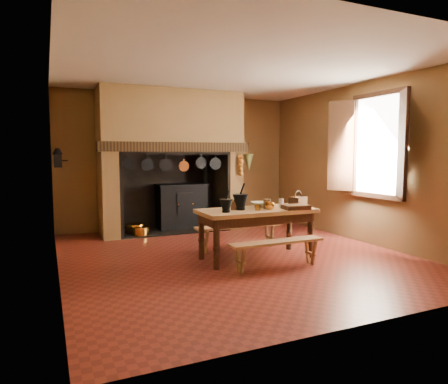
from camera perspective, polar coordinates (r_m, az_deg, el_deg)
name	(u,v)px	position (r m, az deg, el deg)	size (l,w,h in m)	color
floor	(234,255)	(6.23, 1.43, -9.03)	(5.50, 5.50, 0.00)	maroon
ceiling	(234,69)	(6.15, 1.50, 17.10)	(5.50, 5.50, 0.00)	silver
back_wall	(179,161)	(8.59, -6.47, 4.38)	(5.00, 0.02, 2.80)	brown
wall_left	(54,167)	(5.45, -23.07, 3.36)	(0.02, 5.50, 2.80)	brown
wall_right	(362,163)	(7.45, 19.13, 3.95)	(0.02, 5.50, 2.80)	brown
wall_front	(368,172)	(3.74, 19.91, 2.70)	(5.00, 0.02, 2.80)	brown
chimney_breast	(171,141)	(8.09, -7.59, 7.22)	(2.95, 0.96, 2.80)	brown
iron_range	(182,206)	(8.36, -6.05, -1.95)	(1.12, 0.55, 1.60)	black
hearth_pans	(136,230)	(7.95, -12.46, -5.27)	(0.51, 0.62, 0.20)	gold
hanging_pans	(177,164)	(7.60, -6.76, 3.93)	(1.92, 0.29, 0.27)	black
onion_string	(241,165)	(8.08, 2.41, 3.84)	(0.12, 0.10, 0.46)	#B36C21
herb_bunch	(249,163)	(8.16, 3.55, 4.20)	(0.20, 0.20, 0.35)	brown
window	(373,145)	(7.06, 20.54, 6.27)	(0.39, 1.75, 1.76)	white
wall_coffee_mill	(58,157)	(6.99, -22.67, 4.70)	(0.23, 0.16, 0.31)	black
work_table	(256,217)	(5.95, 4.66, -3.56)	(1.72, 0.76, 0.75)	tan
bench_front	(277,248)	(5.52, 7.55, -7.89)	(1.37, 0.24, 0.39)	tan
bench_back	(238,231)	(6.54, 2.04, -5.59)	(1.45, 0.25, 0.41)	tan
mortar_large	(240,201)	(5.80, 2.36, -1.30)	(0.23, 0.23, 0.39)	black
mortar_small	(226,205)	(5.55, 0.30, -1.86)	(0.19, 0.19, 0.32)	black
coffee_grinder	(235,205)	(5.83, 1.56, -1.87)	(0.17, 0.15, 0.18)	#371F11
brass_mug_a	(258,208)	(5.77, 4.85, -2.23)	(0.07, 0.07, 0.08)	gold
brass_mug_b	(267,203)	(6.26, 6.18, -1.60)	(0.08, 0.08, 0.09)	gold
mixing_bowl	(261,204)	(6.18, 5.31, -1.76)	(0.31, 0.31, 0.08)	#B7B48D
stoneware_crock	(267,204)	(5.98, 6.17, -1.70)	(0.11, 0.11, 0.14)	brown
glass_jar	(281,203)	(6.12, 8.17, -1.58)	(0.08, 0.08, 0.14)	beige
wicker_basket	(298,201)	(6.35, 10.51, -1.25)	(0.31, 0.27, 0.25)	#432914
wooden_tray	(296,207)	(5.98, 10.21, -2.12)	(0.37, 0.27, 0.06)	#371F11
brass_cup	(270,206)	(5.87, 6.55, -2.00)	(0.14, 0.14, 0.11)	gold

